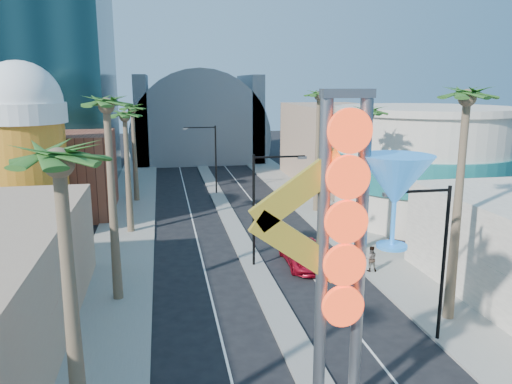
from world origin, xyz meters
name	(u,v)px	position (x,y,z in m)	size (l,w,h in m)	color
sidewalk_west	(129,217)	(-9.50, 35.00, 0.07)	(5.00, 100.00, 0.15)	gray
sidewalk_east	(318,208)	(9.50, 35.00, 0.07)	(5.00, 100.00, 0.15)	gray
median	(223,205)	(0.00, 38.00, 0.07)	(1.60, 84.00, 0.15)	gray
brick_filler_west	(60,174)	(-16.00, 38.00, 4.00)	(10.00, 10.00, 8.00)	brown
filler_east	(336,144)	(16.00, 48.00, 5.00)	(10.00, 20.00, 10.00)	tan
beer_mug	(24,145)	(-17.00, 30.00, 7.84)	(7.00, 7.00, 14.50)	#C5661A
turquoise_building	(421,164)	(18.00, 30.00, 5.25)	(16.60, 16.60, 10.60)	#B4A998
canopy	(198,134)	(0.00, 72.00, 4.31)	(22.00, 16.00, 22.00)	slate
neon_sign	(364,240)	(0.82, 2.96, 7.31)	(6.53, 2.60, 12.55)	gray
streetlight_0	(261,199)	(0.55, 20.00, 4.88)	(3.79, 0.25, 8.00)	black
streetlight_1	(211,153)	(-0.55, 44.00, 4.88)	(3.79, 0.25, 8.00)	black
streetlight_2	(436,250)	(6.72, 8.00, 4.83)	(3.45, 0.25, 8.00)	black
palm_0	(60,183)	(-9.00, 2.00, 9.93)	(2.40, 2.40, 11.70)	brown
palm_1	(107,118)	(-9.00, 16.00, 10.82)	(2.40, 2.40, 12.70)	brown
palm_2	(125,123)	(-9.00, 30.00, 9.48)	(2.40, 2.40, 11.20)	brown
palm_3	(132,114)	(-9.00, 42.00, 9.48)	(2.40, 2.40, 11.20)	brown
palm_5	(466,113)	(9.00, 10.00, 11.27)	(2.40, 2.40, 13.20)	brown
palm_6	(368,122)	(9.00, 22.00, 9.93)	(2.40, 2.40, 11.70)	brown
palm_7	(319,103)	(9.00, 34.00, 10.82)	(2.40, 2.40, 12.70)	brown
red_pickup	(305,254)	(3.64, 19.54, 0.84)	(2.80, 6.07, 1.69)	#AC0D22
pedestrian_b	(371,259)	(7.60, 17.26, 1.04)	(0.86, 0.67, 1.78)	gray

